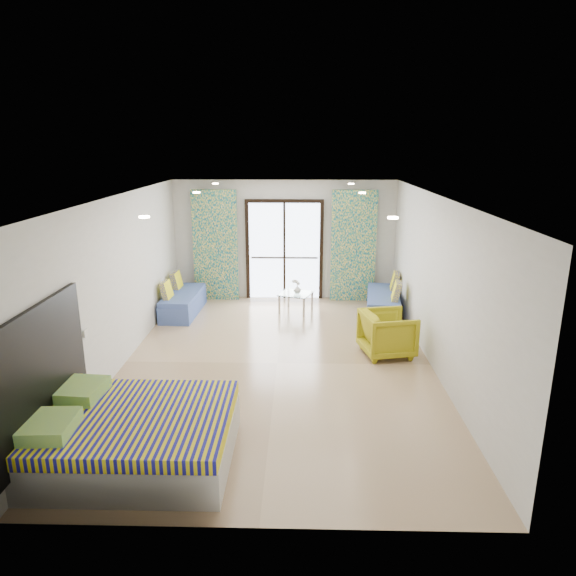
{
  "coord_description": "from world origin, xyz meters",
  "views": [
    {
      "loc": [
        0.37,
        -7.75,
        3.47
      ],
      "look_at": [
        0.16,
        0.46,
        1.15
      ],
      "focal_mm": 32.0,
      "sensor_mm": 36.0,
      "label": 1
    }
  ],
  "objects_px": {
    "bed": "(135,436)",
    "daybed_left": "(183,302)",
    "armchair": "(387,331)",
    "coffee_table": "(296,295)",
    "daybed_right": "(384,303)"
  },
  "relations": [
    {
      "from": "bed",
      "to": "daybed_left",
      "type": "height_order",
      "value": "daybed_left"
    },
    {
      "from": "bed",
      "to": "armchair",
      "type": "distance_m",
      "value": 4.55
    },
    {
      "from": "daybed_left",
      "to": "armchair",
      "type": "relative_size",
      "value": 1.98
    },
    {
      "from": "daybed_left",
      "to": "coffee_table",
      "type": "height_order",
      "value": "daybed_left"
    },
    {
      "from": "daybed_right",
      "to": "coffee_table",
      "type": "bearing_deg",
      "value": -178.22
    },
    {
      "from": "daybed_left",
      "to": "armchair",
      "type": "distance_m",
      "value": 4.49
    },
    {
      "from": "bed",
      "to": "daybed_left",
      "type": "xyz_separation_m",
      "value": [
        -0.64,
        5.23,
        -0.05
      ]
    },
    {
      "from": "coffee_table",
      "to": "armchair",
      "type": "distance_m",
      "value": 2.77
    },
    {
      "from": "daybed_left",
      "to": "coffee_table",
      "type": "relative_size",
      "value": 2.07
    },
    {
      "from": "bed",
      "to": "coffee_table",
      "type": "height_order",
      "value": "bed"
    },
    {
      "from": "armchair",
      "to": "coffee_table",
      "type": "bearing_deg",
      "value": 22.58
    },
    {
      "from": "bed",
      "to": "coffee_table",
      "type": "relative_size",
      "value": 2.64
    },
    {
      "from": "daybed_right",
      "to": "coffee_table",
      "type": "distance_m",
      "value": 1.85
    },
    {
      "from": "coffee_table",
      "to": "armchair",
      "type": "relative_size",
      "value": 0.96
    },
    {
      "from": "coffee_table",
      "to": "daybed_left",
      "type": "bearing_deg",
      "value": -176.06
    }
  ]
}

